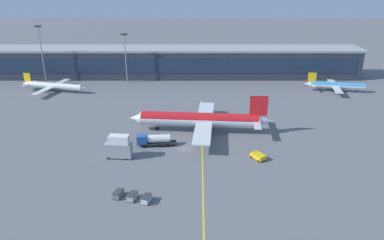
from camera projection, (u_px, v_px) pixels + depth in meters
ground_plane at (185, 148)px, 98.55m from camera, size 700.00×700.00×0.00m
apron_lead_in_line at (201, 145)px, 100.43m from camera, size 1.73×79.99×0.01m
terminal_building at (162, 62)px, 169.39m from camera, size 184.02×17.50×13.46m
main_airliner at (199, 120)px, 108.02m from camera, size 43.14×34.17×11.71m
fuel_tanker at (153, 140)px, 99.46m from camera, size 10.98×3.43×3.25m
pushback_tug at (258, 156)px, 92.35m from camera, size 4.05×4.43×1.40m
catering_lift at (118, 147)px, 92.21m from camera, size 7.01×3.15×6.30m
baggage_cart_0 at (118, 194)px, 76.16m from camera, size 2.25×2.98×1.48m
baggage_cart_1 at (132, 196)px, 75.32m from camera, size 2.25×2.98×1.48m
baggage_cart_2 at (146, 199)px, 74.47m from camera, size 2.25×2.98×1.48m
commuter_jet_far at (336, 85)px, 147.57m from camera, size 26.09×20.72×7.41m
commuter_jet_near at (53, 86)px, 147.18m from camera, size 29.08×23.42×7.04m
apron_light_mast_0 at (40, 50)px, 155.32m from camera, size 2.80×0.50×24.91m
apron_light_mast_1 at (125, 54)px, 156.03m from camera, size 2.80×0.50×21.61m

